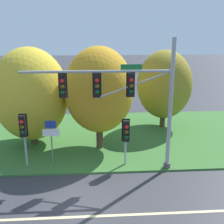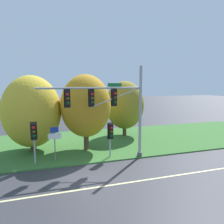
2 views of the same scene
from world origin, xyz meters
name	(u,v)px [view 1 (image 1 of 2)]	position (x,y,z in m)	size (l,w,h in m)	color
ground_plane	(81,201)	(0.00, 0.00, 0.00)	(160.00, 160.00, 0.00)	#333338
lane_stripe	(80,217)	(0.00, -1.20, 0.00)	(36.00, 0.16, 0.01)	beige
grass_verge	(85,136)	(0.00, 8.25, 0.05)	(48.00, 11.50, 0.10)	#386B2D
traffic_signal_mast	(125,94)	(2.35, 2.81, 4.46)	(8.07, 0.49, 7.26)	#9EA0A5
pedestrian_signal_near_kerb	(126,133)	(2.46, 3.23, 2.10)	(0.46, 0.55, 2.81)	#9EA0A5
pedestrian_signal_further_along	(23,129)	(-3.27, 3.50, 2.38)	(0.46, 0.55, 3.14)	#9EA0A5
route_sign_post	(51,135)	(-1.81, 3.87, 1.85)	(0.98, 0.08, 2.66)	slate
tree_nearest_road	(31,94)	(-3.49, 7.02, 3.58)	(4.96, 4.96, 6.59)	#4C3823
tree_left_of_mast	(99,90)	(1.03, 5.96, 4.02)	(4.40, 4.40, 6.68)	#4C3823
tree_behind_signpost	(164,85)	(6.25, 9.94, 3.57)	(4.30, 4.30, 6.17)	#4C3823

